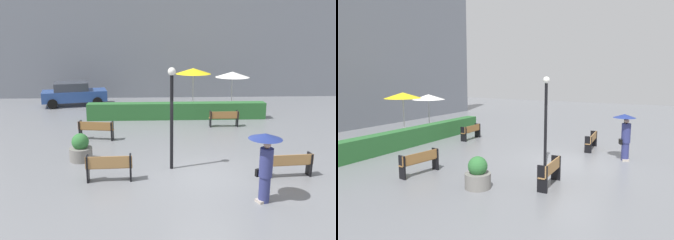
# 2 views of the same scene
# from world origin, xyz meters

# --- Properties ---
(ground_plane) EXTENTS (60.00, 60.00, 0.00)m
(ground_plane) POSITION_xyz_m (0.00, 0.00, 0.00)
(ground_plane) COLOR slate
(bench_back_row) EXTENTS (1.53, 0.38, 0.83)m
(bench_back_row) POSITION_xyz_m (1.99, 6.56, 0.49)
(bench_back_row) COLOR olive
(bench_back_row) RESTS_ON ground
(bench_near_right) EXTENTS (1.78, 0.47, 0.81)m
(bench_near_right) POSITION_xyz_m (2.81, -0.18, 0.49)
(bench_near_right) COLOR #9E7242
(bench_near_right) RESTS_ON ground
(bench_near_left) EXTENTS (1.53, 0.40, 0.89)m
(bench_near_left) POSITION_xyz_m (-3.18, -0.28, 0.53)
(bench_near_left) COLOR #9E7242
(bench_near_left) RESTS_ON ground
(bench_far_left) EXTENTS (1.65, 0.58, 0.86)m
(bench_far_left) POSITION_xyz_m (-4.33, 4.48, 0.52)
(bench_far_left) COLOR olive
(bench_far_left) RESTS_ON ground
(pedestrian_with_umbrella) EXTENTS (0.96, 0.96, 2.04)m
(pedestrian_with_umbrella) POSITION_xyz_m (1.46, -1.92, 1.32)
(pedestrian_with_umbrella) COLOR navy
(pedestrian_with_umbrella) RESTS_ON ground
(planter_pot) EXTENTS (0.87, 0.87, 1.07)m
(planter_pot) POSITION_xyz_m (-4.50, 1.76, 0.46)
(planter_pot) COLOR slate
(planter_pot) RESTS_ON ground
(lamp_post) EXTENTS (0.28, 0.28, 3.65)m
(lamp_post) POSITION_xyz_m (-1.06, 0.77, 2.26)
(lamp_post) COLOR black
(lamp_post) RESTS_ON ground
(patio_umbrella_yellow) EXTENTS (2.20, 2.20, 2.67)m
(patio_umbrella_yellow) POSITION_xyz_m (0.82, 10.69, 2.48)
(patio_umbrella_yellow) COLOR silver
(patio_umbrella_yellow) RESTS_ON ground
(patio_umbrella_white) EXTENTS (2.16, 2.16, 2.40)m
(patio_umbrella_white) POSITION_xyz_m (3.35, 10.98, 2.22)
(patio_umbrella_white) COLOR silver
(patio_umbrella_white) RESTS_ON ground
(hedge_strip) EXTENTS (10.10, 0.70, 0.94)m
(hedge_strip) POSITION_xyz_m (-0.35, 8.40, 0.47)
(hedge_strip) COLOR #28602D
(hedge_strip) RESTS_ON ground
(building_facade) EXTENTS (28.00, 1.20, 11.55)m
(building_facade) POSITION_xyz_m (0.00, 16.00, 5.77)
(building_facade) COLOR slate
(building_facade) RESTS_ON ground
(parked_car) EXTENTS (4.48, 2.70, 1.57)m
(parked_car) POSITION_xyz_m (-7.03, 12.62, 0.82)
(parked_car) COLOR #28478C
(parked_car) RESTS_ON ground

